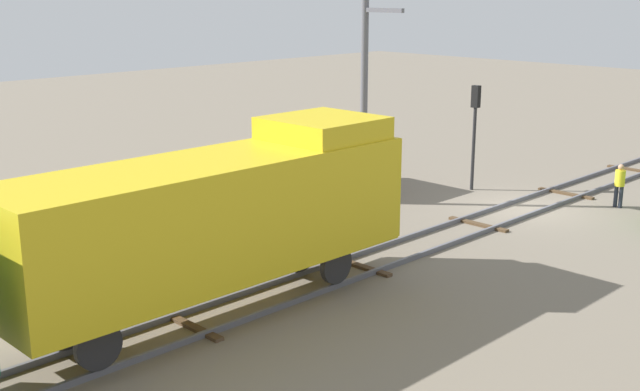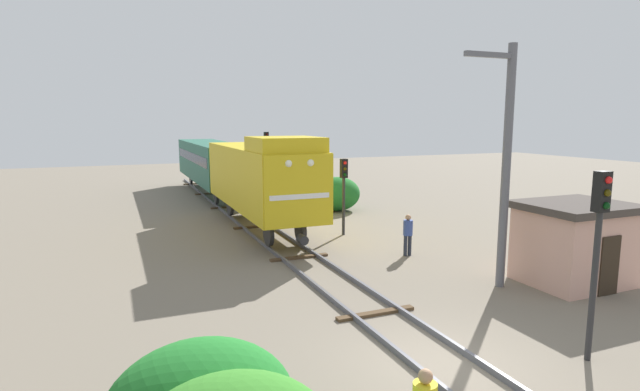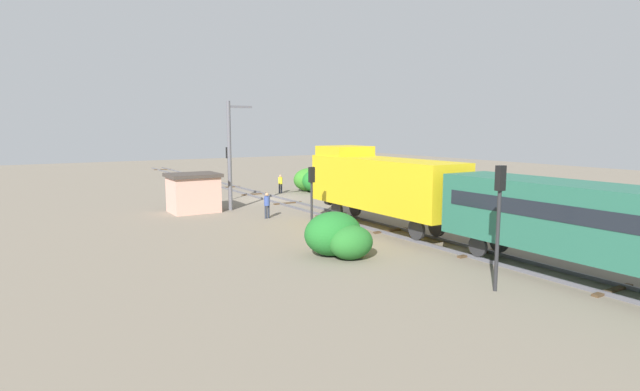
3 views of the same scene
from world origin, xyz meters
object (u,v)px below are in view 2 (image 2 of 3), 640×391
catenary_mast (505,161)px  relay_hut (575,243)px  traffic_signal_mid (344,182)px  traffic_signal_far (267,152)px  passenger_car_leading (211,160)px  worker_by_signal (408,232)px  locomotive (261,176)px  traffic_signal_near (599,231)px

catenary_mast → relay_hut: 3.82m
traffic_signal_mid → traffic_signal_far: size_ratio=0.79×
passenger_car_leading → worker_by_signal: size_ratio=8.24×
locomotive → worker_by_signal: bearing=-57.3°
locomotive → passenger_car_leading: (0.00, 13.34, -0.25)m
traffic_signal_far → catenary_mast: 22.19m
relay_hut → traffic_signal_far: bearing=99.7°
passenger_car_leading → traffic_signal_mid: size_ratio=3.84×
traffic_signal_mid → traffic_signal_near: bearing=-90.8°
worker_by_signal → relay_hut: size_ratio=0.49×
traffic_signal_far → locomotive: bearing=-107.8°
traffic_signal_mid → worker_by_signal: (0.80, -4.37, -1.56)m
locomotive → passenger_car_leading: size_ratio=0.83×
worker_by_signal → catenary_mast: bearing=-69.1°
locomotive → traffic_signal_mid: locomotive is taller
passenger_car_leading → worker_by_signal: passenger_car_leading is taller
passenger_car_leading → relay_hut: passenger_car_leading is taller
traffic_signal_near → traffic_signal_far: bearing=89.1°
traffic_signal_near → relay_hut: (4.30, 4.15, -1.63)m
traffic_signal_near → traffic_signal_mid: (0.20, 13.57, -0.47)m
locomotive → passenger_car_leading: locomotive is taller
traffic_signal_mid → traffic_signal_far: bearing=89.1°
passenger_car_leading → catenary_mast: catenary_mast is taller
passenger_car_leading → catenary_mast: bearing=-78.5°
passenger_car_leading → catenary_mast: 24.80m
locomotive → traffic_signal_near: size_ratio=2.66×
relay_hut → traffic_signal_near: bearing=-136.0°
traffic_signal_far → relay_hut: (3.90, -22.80, -1.78)m
locomotive → relay_hut: bearing=-57.1°
traffic_signal_far → catenary_mast: catenary_mast is taller
traffic_signal_mid → catenary_mast: (1.54, -8.74, 1.60)m
traffic_signal_mid → traffic_signal_far: 13.40m
catenary_mast → passenger_car_leading: bearing=101.5°
traffic_signal_near → catenary_mast: 5.25m
traffic_signal_near → catenary_mast: (1.74, 4.83, 1.13)m
worker_by_signal → relay_hut: bearing=-45.5°
traffic_signal_mid → catenary_mast: bearing=-80.0°
traffic_signal_far → catenary_mast: bearing=-86.5°
passenger_car_leading → locomotive: bearing=-90.0°
passenger_car_leading → relay_hut: size_ratio=4.00×
traffic_signal_near → relay_hut: size_ratio=1.25×
passenger_car_leading → traffic_signal_near: size_ratio=3.21×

